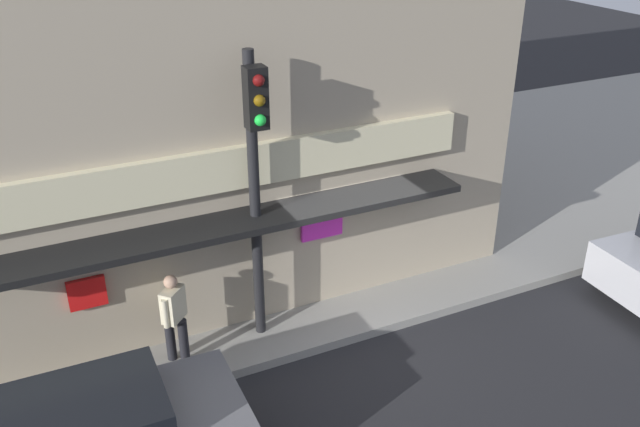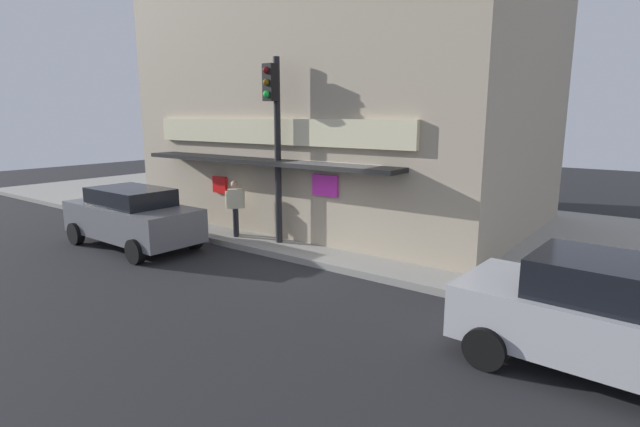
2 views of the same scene
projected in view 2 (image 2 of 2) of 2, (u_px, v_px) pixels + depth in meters
ground_plane at (310, 267)px, 12.01m from camera, size 60.11×60.11×0.00m
sidewalk at (409, 225)px, 16.21m from camera, size 40.07×10.74×0.17m
corner_building at (350, 89)px, 16.84m from camera, size 12.32×9.31×8.82m
traffic_light at (275, 126)px, 12.99m from camera, size 0.32×0.58×5.03m
fire_hydrant at (159, 204)px, 17.60m from camera, size 0.47×0.23×0.75m
trash_can at (443, 240)px, 12.30m from camera, size 0.52×0.52×0.81m
pedestrian at (235, 206)px, 14.29m from camera, size 0.48×0.47×1.65m
potted_plant_by_doorway at (213, 201)px, 16.97m from camera, size 0.72×0.72×1.04m
potted_plant_by_window at (309, 210)px, 14.84m from camera, size 0.74×0.74×1.13m
parked_car_grey at (132, 217)px, 13.72m from camera, size 4.45×2.08×1.69m
parked_car_silver at (622, 320)px, 6.74m from camera, size 4.50×2.25×1.71m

